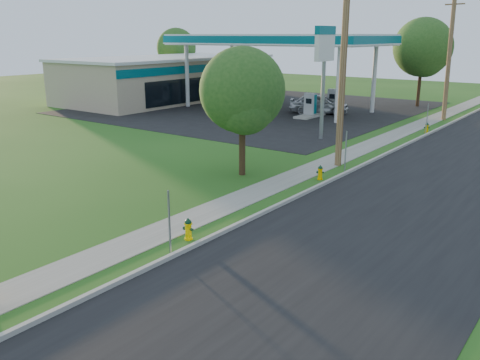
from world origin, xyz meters
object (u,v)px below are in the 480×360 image
utility_pole_far (449,56)px  fuel_pump_ne (310,108)px  fuel_pump_sw (248,96)px  hydrant_far (427,128)px  fuel_pump_nw (222,100)px  tree_back (177,49)px  hydrant_mid (320,173)px  price_pylon (325,50)px  car_silver (319,104)px  tree_verge (243,94)px  tree_lot (423,50)px  utility_pole_mid (343,65)px  fuel_pump_se (333,103)px  hydrant_near (188,229)px

utility_pole_far → fuel_pump_ne: size_ratio=2.97×
fuel_pump_sw → hydrant_far: fuel_pump_sw is taller
fuel_pump_nw → tree_back: (-15.69, 10.70, 3.92)m
hydrant_mid → price_pylon: bearing=117.9°
utility_pole_far → car_silver: utility_pole_far is taller
tree_back → hydrant_far: (34.35, -12.03, -4.30)m
tree_verge → tree_lot: bearing=92.5°
utility_pole_mid → hydrant_mid: (0.51, -2.83, -4.63)m
fuel_pump_sw → fuel_pump_nw: bearing=-90.0°
price_pylon → tree_verge: size_ratio=1.17×
utility_pole_mid → fuel_pump_se: (-8.90, 17.00, -4.23)m
tree_lot → hydrant_far: (4.74, -12.72, -4.74)m
fuel_pump_nw → tree_verge: 23.25m
price_pylon → hydrant_far: size_ratio=9.74×
tree_verge → hydrant_mid: (3.24, 1.52, -3.46)m
fuel_pump_ne → tree_back: (-24.69, 10.70, 3.92)m
hydrant_mid → hydrant_far: bearing=89.0°
fuel_pump_ne → tree_lot: (4.92, 11.39, 4.36)m
hydrant_mid → tree_lot: bearing=99.4°
tree_lot → tree_back: (-29.61, -0.69, -0.44)m
utility_pole_far → tree_verge: size_ratio=1.62×
utility_pole_mid → price_pylon: bearing=125.3°
utility_pole_far → tree_lot: utility_pole_far is taller
car_silver → tree_verge: bearing=174.9°
fuel_pump_se → tree_lot: tree_lot is taller
utility_pole_mid → tree_back: size_ratio=1.36×
tree_back → utility_pole_far: bearing=-9.6°
fuel_pump_sw → tree_back: tree_back is taller
utility_pole_far → hydrant_near: 29.97m
utility_pole_mid → fuel_pump_sw: utility_pole_mid is taller
tree_verge → hydrant_mid: 4.97m
tree_back → hydrant_near: bearing=-46.0°
tree_lot → tree_verge: bearing=-87.5°
fuel_pump_nw → price_pylon: size_ratio=0.47×
fuel_pump_nw → fuel_pump_ne: (9.00, 0.00, 0.00)m
hydrant_near → hydrant_far: 23.30m
utility_pole_mid → hydrant_near: utility_pole_mid is taller
utility_pole_mid → price_pylon: 6.76m
fuel_pump_nw → tree_lot: bearing=39.3°
utility_pole_far → fuel_pump_sw: 18.39m
price_pylon → hydrant_near: bearing=-75.6°
utility_pole_far → hydrant_far: utility_pole_far is taller
fuel_pump_nw → hydrant_near: fuel_pump_nw is taller
fuel_pump_nw → utility_pole_far: bearing=15.6°
fuel_pump_nw → hydrant_far: size_ratio=4.55×
hydrant_near → utility_pole_far: bearing=91.0°
fuel_pump_se → car_silver: (-0.32, -1.97, 0.10)m
price_pylon → tree_back: 34.83m
fuel_pump_sw → tree_lot: (13.92, 7.39, 4.36)m
tree_verge → hydrant_mid: bearing=25.1°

